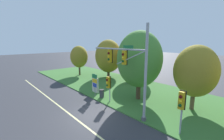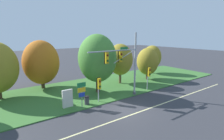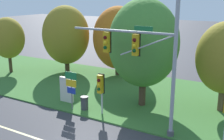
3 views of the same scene
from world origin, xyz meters
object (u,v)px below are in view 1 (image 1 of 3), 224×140
at_px(info_kiosk, 95,85).
at_px(trash_bin, 102,93).
at_px(tree_mid_verge, 139,59).
at_px(pedestrian_signal_near_kerb, 181,103).
at_px(tree_nearest_road, 79,57).
at_px(traffic_signal_mast, 129,65).
at_px(pedestrian_signal_further_along, 109,84).
at_px(tree_behind_signpost, 136,58).
at_px(tree_left_of_mast, 108,56).
at_px(tree_tall_centre, 195,71).
at_px(route_sign_post, 95,82).

bearing_deg(info_kiosk, trash_bin, -14.63).
height_order(tree_mid_verge, trash_bin, tree_mid_verge).
xyz_separation_m(pedestrian_signal_near_kerb, tree_nearest_road, (-21.66, 4.64, 1.21)).
bearing_deg(traffic_signal_mast, pedestrian_signal_further_along, 172.11).
bearing_deg(tree_nearest_road, pedestrian_signal_near_kerb, -12.09).
relative_size(tree_nearest_road, tree_behind_signpost, 0.83).
relative_size(tree_nearest_road, info_kiosk, 2.97).
height_order(tree_nearest_road, tree_left_of_mast, tree_left_of_mast).
bearing_deg(tree_tall_centre, tree_behind_signpost, 157.47).
distance_m(traffic_signal_mast, pedestrian_signal_near_kerb, 5.00).
bearing_deg(trash_bin, traffic_signal_mast, -7.97).
xyz_separation_m(tree_left_of_mast, tree_behind_signpost, (5.34, 1.38, -0.07)).
relative_size(route_sign_post, tree_mid_verge, 0.36).
height_order(tree_tall_centre, info_kiosk, tree_tall_centre).
height_order(tree_left_of_mast, info_kiosk, tree_left_of_mast).
distance_m(tree_left_of_mast, trash_bin, 11.24).
bearing_deg(tree_left_of_mast, tree_behind_signpost, 14.52).
xyz_separation_m(tree_left_of_mast, info_kiosk, (5.65, -7.04, -2.85)).
xyz_separation_m(tree_nearest_road, trash_bin, (12.39, -4.21, -3.08)).
height_order(route_sign_post, trash_bin, route_sign_post).
bearing_deg(trash_bin, tree_mid_verge, 41.87).
bearing_deg(info_kiosk, tree_left_of_mast, 128.74).
bearing_deg(tree_tall_centre, pedestrian_signal_further_along, -144.90).
bearing_deg(trash_bin, tree_nearest_road, 161.21).
distance_m(tree_behind_signpost, tree_tall_centre, 11.43).
distance_m(tree_left_of_mast, info_kiosk, 9.47).
bearing_deg(tree_tall_centre, trash_bin, -151.13).
relative_size(tree_tall_centre, trash_bin, 6.63).
bearing_deg(tree_mid_verge, tree_nearest_road, 174.82).
height_order(tree_left_of_mast, tree_tall_centre, tree_left_of_mast).
distance_m(pedestrian_signal_near_kerb, tree_nearest_road, 22.19).
height_order(pedestrian_signal_near_kerb, tree_mid_verge, tree_mid_verge).
bearing_deg(tree_mid_verge, route_sign_post, -140.43).
xyz_separation_m(pedestrian_signal_further_along, info_kiosk, (-3.46, 0.73, -1.07)).
xyz_separation_m(traffic_signal_mast, pedestrian_signal_near_kerb, (4.53, 0.24, -2.09)).
bearing_deg(tree_nearest_road, traffic_signal_mast, -15.90).
xyz_separation_m(pedestrian_signal_near_kerb, route_sign_post, (-10.05, 0.00, -0.56)).
distance_m(tree_tall_centre, trash_bin, 9.99).
xyz_separation_m(tree_tall_centre, trash_bin, (-8.27, -4.56, -3.26)).
relative_size(pedestrian_signal_near_kerb, tree_behind_signpost, 0.47).
bearing_deg(pedestrian_signal_further_along, tree_behind_signpost, 112.39).
distance_m(pedestrian_signal_further_along, tree_tall_centre, 8.48).
bearing_deg(pedestrian_signal_further_along, tree_left_of_mast, 139.53).
distance_m(pedestrian_signal_near_kerb, tree_behind_signpost, 14.95).
xyz_separation_m(traffic_signal_mast, pedestrian_signal_further_along, (-3.26, 0.45, -2.42)).
height_order(pedestrian_signal_near_kerb, tree_nearest_road, tree_nearest_road).
bearing_deg(tree_mid_verge, tree_left_of_mast, 156.18).
height_order(pedestrian_signal_further_along, tree_left_of_mast, tree_left_of_mast).
height_order(tree_behind_signpost, trash_bin, tree_behind_signpost).
relative_size(pedestrian_signal_further_along, tree_behind_signpost, 0.42).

